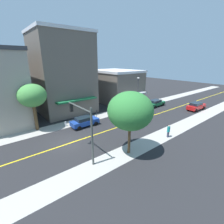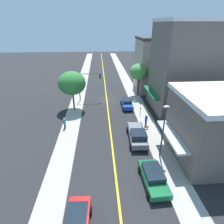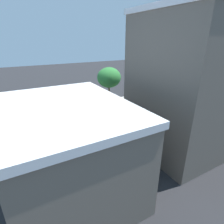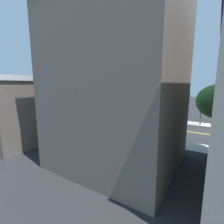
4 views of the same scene
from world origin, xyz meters
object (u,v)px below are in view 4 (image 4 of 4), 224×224
(street_lamp, at_px, (75,101))
(traffic_light_mast, at_px, (201,102))
(parking_meter, at_px, (132,127))
(small_dog, at_px, (105,127))
(pedestrian_teal_shirt, at_px, (142,112))
(street_tree_left_near, at_px, (218,102))
(red_sedan_right_curb, at_px, (77,109))
(blue_sedan_left_curb, at_px, (161,129))
(green_sedan_left_curb, at_px, (68,115))
(street_tree_right_corner, at_px, (177,95))
(pedestrian_blue_shirt, at_px, (111,124))
(fire_hydrant, at_px, (176,139))
(grey_pickup_truck, at_px, (98,119))

(street_lamp, bearing_deg, traffic_light_mast, -62.49)
(parking_meter, height_order, small_dog, parking_meter)
(street_lamp, bearing_deg, small_dog, -88.73)
(street_lamp, height_order, small_dog, street_lamp)
(street_lamp, distance_m, pedestrian_teal_shirt, 14.14)
(small_dog, bearing_deg, street_tree_left_near, 104.71)
(small_dog, bearing_deg, red_sedan_right_curb, -100.45)
(parking_meter, bearing_deg, red_sedan_right_curb, 65.18)
(traffic_light_mast, distance_m, small_dog, 15.26)
(blue_sedan_left_curb, bearing_deg, red_sedan_right_curb, -17.20)
(street_lamp, relative_size, green_sedan_left_curb, 1.35)
(street_tree_right_corner, bearing_deg, street_tree_left_near, -154.10)
(street_lamp, xyz_separation_m, pedestrian_blue_shirt, (-0.03, -6.99, -3.01))
(street_tree_right_corner, relative_size, parking_meter, 4.70)
(green_sedan_left_curb, height_order, pedestrian_teal_shirt, pedestrian_teal_shirt)
(parking_meter, relative_size, pedestrian_blue_shirt, 0.83)
(traffic_light_mast, xyz_separation_m, red_sedan_right_curb, (-0.54, 25.83, -3.03))
(street_tree_right_corner, relative_size, fire_hydrant, 8.51)
(street_tree_right_corner, height_order, blue_sedan_left_curb, street_tree_right_corner)
(parking_meter, distance_m, blue_sedan_left_curb, 3.81)
(fire_hydrant, xyz_separation_m, green_sedan_left_curb, (1.85, 19.90, 0.37))
(street_lamp, bearing_deg, parking_meter, -89.35)
(street_lamp, relative_size, red_sedan_right_curb, 1.32)
(street_tree_right_corner, xyz_separation_m, street_lamp, (-11.34, 13.55, -0.88))
(parking_meter, relative_size, grey_pickup_truck, 0.26)
(street_tree_left_near, relative_size, small_dog, 9.50)
(street_tree_left_near, height_order, fire_hydrant, street_tree_left_near)
(blue_sedan_left_curb, bearing_deg, fire_hydrant, 140.93)
(street_tree_right_corner, bearing_deg, pedestrian_blue_shirt, 150.01)
(fire_hydrant, height_order, green_sedan_left_curb, green_sedan_left_curb)
(blue_sedan_left_curb, distance_m, pedestrian_blue_shirt, 6.98)
(blue_sedan_left_curb, bearing_deg, traffic_light_mast, -118.59)
(traffic_light_mast, height_order, grey_pickup_truck, traffic_light_mast)
(parking_meter, height_order, grey_pickup_truck, grey_pickup_truck)
(street_tree_right_corner, distance_m, pedestrian_blue_shirt, 13.69)
(street_lamp, bearing_deg, fire_hydrant, -89.86)
(traffic_light_mast, xyz_separation_m, pedestrian_teal_shirt, (2.73, 10.72, -2.94))
(small_dog, bearing_deg, parking_meter, 110.59)
(blue_sedan_left_curb, height_order, grey_pickup_truck, grey_pickup_truck)
(street_tree_right_corner, distance_m, red_sedan_right_curb, 22.23)
(fire_hydrant, height_order, grey_pickup_truck, grey_pickup_truck)
(pedestrian_blue_shirt, height_order, small_dog, pedestrian_blue_shirt)
(street_tree_left_near, relative_size, parking_meter, 4.62)
(parking_meter, xyz_separation_m, pedestrian_teal_shirt, (11.82, 3.37, -0.04))
(grey_pickup_truck, relative_size, small_dog, 8.03)
(small_dog, bearing_deg, street_tree_right_corner, 166.53)
(grey_pickup_truck, bearing_deg, street_tree_left_near, 171.05)
(parking_meter, bearing_deg, green_sedan_left_curb, 82.91)
(blue_sedan_left_curb, distance_m, small_dog, 7.99)
(street_lamp, bearing_deg, pedestrian_teal_shirt, -30.23)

